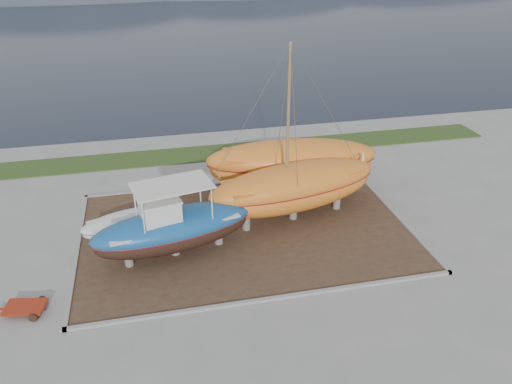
{
  "coord_description": "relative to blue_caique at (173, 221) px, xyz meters",
  "views": [
    {
      "loc": [
        -4.68,
        -19.54,
        15.1
      ],
      "look_at": [
        0.62,
        4.0,
        2.44
      ],
      "focal_mm": 35.0,
      "sensor_mm": 36.0,
      "label": 1
    }
  ],
  "objects": [
    {
      "name": "red_trailer",
      "position": [
        -6.88,
        -3.04,
        -1.9
      ],
      "size": [
        2.79,
        1.75,
        0.37
      ],
      "primitive_type": null,
      "rotation": [
        0.0,
        0.0,
        -0.19
      ],
      "color": "#9F2811",
      "rests_on": "ground"
    },
    {
      "name": "ground",
      "position": [
        4.03,
        -2.54,
        -2.08
      ],
      "size": [
        140.0,
        140.0,
        0.0
      ],
      "primitive_type": "plane",
      "color": "gray",
      "rests_on": "ground"
    },
    {
      "name": "white_dinghy",
      "position": [
        -2.67,
        2.36,
        -1.34
      ],
      "size": [
        4.83,
        3.1,
        1.36
      ],
      "primitive_type": null,
      "rotation": [
        0.0,
        0.0,
        0.34
      ],
      "color": "silver",
      "rests_on": "dirt_patch"
    },
    {
      "name": "blue_caique",
      "position": [
        0.0,
        0.0,
        0.0
      ],
      "size": [
        8.75,
        4.3,
        4.04
      ],
      "primitive_type": null,
      "rotation": [
        0.0,
        0.0,
        0.21
      ],
      "color": "#185496",
      "rests_on": "dirt_patch"
    },
    {
      "name": "sea",
      "position": [
        4.03,
        67.46,
        -2.08
      ],
      "size": [
        260.0,
        100.0,
        0.04
      ],
      "primitive_type": null,
      "color": "black",
      "rests_on": "ground"
    },
    {
      "name": "dirt_patch",
      "position": [
        4.03,
        1.46,
        -2.05
      ],
      "size": [
        18.0,
        12.0,
        0.06
      ],
      "primitive_type": "cube",
      "color": "#422D1E",
      "rests_on": "ground"
    },
    {
      "name": "orange_bare_hull",
      "position": [
        7.81,
        5.2,
        -0.25
      ],
      "size": [
        11.04,
        4.2,
        3.54
      ],
      "primitive_type": null,
      "rotation": [
        0.0,
        0.0,
        -0.09
      ],
      "color": "orange",
      "rests_on": "dirt_patch"
    },
    {
      "name": "orange_sailboat",
      "position": [
        7.05,
        2.17,
        3.09
      ],
      "size": [
        10.77,
        5.04,
        10.22
      ],
      "primitive_type": null,
      "rotation": [
        0.0,
        0.0,
        0.2
      ],
      "color": "orange",
      "rests_on": "dirt_patch"
    },
    {
      "name": "curb_frame",
      "position": [
        4.03,
        1.46,
        -2.0
      ],
      "size": [
        18.6,
        12.6,
        0.15
      ],
      "primitive_type": null,
      "color": "gray",
      "rests_on": "ground"
    },
    {
      "name": "grass_strip",
      "position": [
        4.03,
        12.96,
        -2.04
      ],
      "size": [
        44.0,
        3.0,
        0.08
      ],
      "primitive_type": "cube",
      "color": "#284219",
      "rests_on": "ground"
    }
  ]
}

